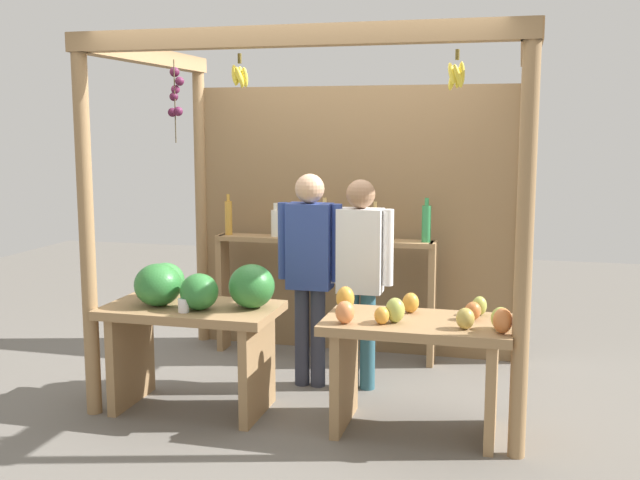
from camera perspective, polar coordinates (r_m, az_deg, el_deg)
name	(u,v)px	position (r m, az deg, el deg)	size (l,w,h in m)	color
ground_plane	(326,385)	(5.79, 0.47, -10.76)	(12.00, 12.00, 0.00)	slate
market_stall	(340,188)	(5.90, 1.50, 3.94)	(2.87, 1.97, 2.49)	#99754C
fruit_counter_left	(193,311)	(5.20, -9.43, -5.28)	(1.17, 0.64, 1.01)	#99754C
fruit_counter_right	(418,347)	(4.83, 7.31, -7.91)	(1.17, 0.64, 0.88)	#99754C
bottle_shelf_unit	(325,265)	(6.29, 0.36, -1.86)	(1.84, 0.22, 1.35)	#99754C
vendor_man	(310,261)	(5.55, -0.76, -1.56)	(0.48, 0.21, 1.57)	#333748
vendor_woman	(360,266)	(5.50, 3.02, -1.93)	(0.48, 0.21, 1.54)	#2F5E6C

